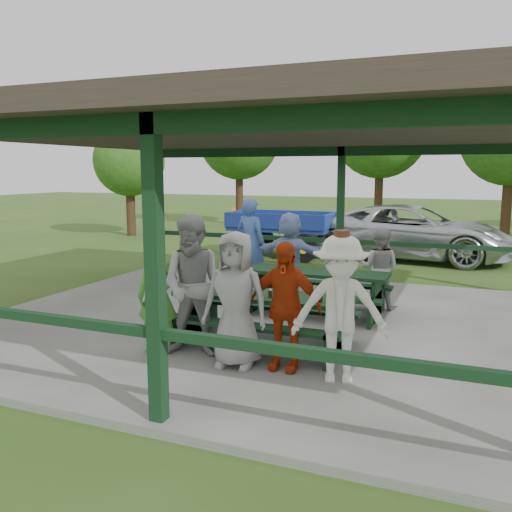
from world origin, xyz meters
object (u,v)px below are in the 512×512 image
at_px(contestant_green, 158,296).
at_px(spectator_blue, 251,244).
at_px(picnic_table_near, 263,313).
at_px(pickup_truck, 412,232).
at_px(farm_trailer, 281,233).
at_px(contestant_grey_mid, 236,300).
at_px(spectator_lblue, 290,255).
at_px(contestant_grey_left, 195,286).
at_px(contestant_red, 284,306).
at_px(picnic_table_far, 316,286).
at_px(spectator_grey, 380,268).
at_px(contestant_white_fedora, 340,309).

bearing_deg(contestant_green, spectator_blue, 81.38).
xyz_separation_m(picnic_table_near, pickup_truck, (1.01, 9.37, 0.23)).
bearing_deg(farm_trailer, pickup_truck, 14.35).
xyz_separation_m(contestant_grey_mid, spectator_lblue, (-0.58, 3.86, -0.02)).
bearing_deg(contestant_grey_left, contestant_grey_mid, -26.41).
bearing_deg(contestant_red, picnic_table_far, 97.56).
relative_size(contestant_grey_mid, contestant_red, 1.07).
height_order(picnic_table_far, spectator_grey, spectator_grey).
distance_m(contestant_grey_mid, spectator_grey, 3.89).
bearing_deg(spectator_lblue, contestant_red, 115.76).
bearing_deg(farm_trailer, spectator_blue, -78.02).
distance_m(contestant_grey_left, contestant_white_fedora, 2.01).
bearing_deg(spectator_lblue, pickup_truck, -95.80).
bearing_deg(spectator_grey, farm_trailer, -47.81).
bearing_deg(farm_trailer, picnic_table_far, -65.82).
distance_m(spectator_lblue, farm_trailer, 5.85).
bearing_deg(contestant_grey_left, spectator_grey, 49.76).
height_order(contestant_white_fedora, spectator_blue, spectator_blue).
bearing_deg(contestant_green, spectator_grey, 42.33).
bearing_deg(contestant_red, farm_trailer, 109.41).
bearing_deg(picnic_table_near, spectator_grey, 67.21).
distance_m(contestant_grey_mid, spectator_lblue, 3.90).
xyz_separation_m(picnic_table_near, spectator_blue, (-1.63, 3.42, 0.49)).
bearing_deg(contestant_red, spectator_lblue, 107.23).
distance_m(contestant_red, pickup_truck, 10.15).
relative_size(spectator_lblue, spectator_grey, 1.16).
xyz_separation_m(contestant_red, farm_trailer, (-3.29, 9.17, -0.19)).
relative_size(spectator_grey, pickup_truck, 0.25).
xyz_separation_m(contestant_grey_mid, pickup_truck, (1.02, 10.28, -0.17)).
xyz_separation_m(contestant_green, spectator_blue, (-0.40, 4.23, 0.18)).
bearing_deg(contestant_red, spectator_grey, 80.36).
distance_m(picnic_table_far, farm_trailer, 7.03).
height_order(contestant_grey_left, farm_trailer, contestant_grey_left).
xyz_separation_m(contestant_red, spectator_grey, (0.58, 3.57, -0.08)).
bearing_deg(contestant_white_fedora, spectator_lblue, 101.84).
distance_m(picnic_table_far, spectator_grey, 1.28).
bearing_deg(spectator_grey, contestant_grey_mid, 79.77).
distance_m(contestant_grey_left, spectator_lblue, 3.70).
bearing_deg(contestant_grey_mid, contestant_grey_left, 161.61).
relative_size(spectator_blue, farm_trailer, 0.46).
bearing_deg(spectator_blue, spectator_grey, -178.60).
distance_m(picnic_table_near, farm_trailer, 8.82).
bearing_deg(spectator_grey, spectator_blue, -5.20).
distance_m(contestant_white_fedora, spectator_lblue, 4.32).
bearing_deg(contestant_white_fedora, contestant_grey_left, 160.72).
relative_size(picnic_table_far, contestant_red, 1.53).
relative_size(contestant_grey_mid, spectator_blue, 0.90).
bearing_deg(farm_trailer, contestant_grey_left, -77.74).
height_order(picnic_table_near, contestant_grey_mid, contestant_grey_mid).
relative_size(picnic_table_far, contestant_grey_left, 1.31).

